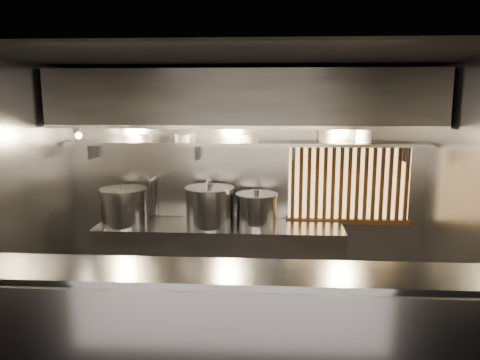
# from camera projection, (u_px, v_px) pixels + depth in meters

# --- Properties ---
(floor) EXTENTS (4.50, 4.50, 0.00)m
(floor) POSITION_uv_depth(u_px,v_px,m) (238.00, 342.00, 4.74)
(floor) COLOR black
(floor) RESTS_ON ground
(ceiling) EXTENTS (4.50, 4.50, 0.00)m
(ceiling) POSITION_uv_depth(u_px,v_px,m) (237.00, 58.00, 4.24)
(ceiling) COLOR black
(ceiling) RESTS_ON wall_back
(wall_back) EXTENTS (4.50, 0.00, 4.50)m
(wall_back) POSITION_uv_depth(u_px,v_px,m) (245.00, 180.00, 5.96)
(wall_back) COLOR gray
(wall_back) RESTS_ON floor
(wall_left) EXTENTS (0.00, 3.00, 3.00)m
(wall_left) POSITION_uv_depth(u_px,v_px,m) (11.00, 204.00, 4.63)
(wall_left) COLOR gray
(wall_left) RESTS_ON floor
(wall_right) EXTENTS (0.00, 3.00, 3.00)m
(wall_right) POSITION_uv_depth(u_px,v_px,m) (478.00, 211.00, 4.35)
(wall_right) COLOR gray
(wall_right) RESTS_ON floor
(serving_counter) EXTENTS (4.50, 0.56, 1.13)m
(serving_counter) POSITION_uv_depth(u_px,v_px,m) (229.00, 338.00, 3.70)
(serving_counter) COLOR #9A9A9F
(serving_counter) RESTS_ON floor
(cooking_bench) EXTENTS (3.00, 0.70, 0.90)m
(cooking_bench) POSITION_uv_depth(u_px,v_px,m) (220.00, 260.00, 5.79)
(cooking_bench) COLOR #9A9A9F
(cooking_bench) RESTS_ON floor
(bowl_shelf) EXTENTS (4.40, 0.34, 0.04)m
(bowl_shelf) POSITION_uv_depth(u_px,v_px,m) (245.00, 144.00, 5.70)
(bowl_shelf) COLOR #9A9A9F
(bowl_shelf) RESTS_ON wall_back
(exhaust_hood) EXTENTS (4.40, 0.81, 0.65)m
(exhaust_hood) POSITION_uv_depth(u_px,v_px,m) (244.00, 99.00, 5.39)
(exhaust_hood) COLOR #2D2D30
(exhaust_hood) RESTS_ON ceiling
(wood_screen) EXTENTS (1.56, 0.09, 1.04)m
(wood_screen) POSITION_uv_depth(u_px,v_px,m) (349.00, 183.00, 5.84)
(wood_screen) COLOR #FFC772
(wood_screen) RESTS_ON wall_back
(faucet_left) EXTENTS (0.04, 0.30, 0.50)m
(faucet_left) POSITION_uv_depth(u_px,v_px,m) (154.00, 188.00, 5.92)
(faucet_left) COLOR silver
(faucet_left) RESTS_ON wall_back
(faucet_right) EXTENTS (0.04, 0.30, 0.50)m
(faucet_right) POSITION_uv_depth(u_px,v_px,m) (209.00, 189.00, 5.88)
(faucet_right) COLOR silver
(faucet_right) RESTS_ON wall_back
(heat_lamp) EXTENTS (0.25, 0.35, 0.20)m
(heat_lamp) POSITION_uv_depth(u_px,v_px,m) (77.00, 131.00, 5.33)
(heat_lamp) COLOR #9A9A9F
(heat_lamp) RESTS_ON exhaust_hood
(pendant_bulb) EXTENTS (0.09, 0.09, 0.19)m
(pendant_bulb) POSITION_uv_depth(u_px,v_px,m) (236.00, 138.00, 5.58)
(pendant_bulb) COLOR #2D2D30
(pendant_bulb) RESTS_ON exhaust_hood
(stock_pot_left) EXTENTS (0.75, 0.75, 0.49)m
(stock_pot_left) POSITION_uv_depth(u_px,v_px,m) (124.00, 206.00, 5.70)
(stock_pot_left) COLOR #9A9A9F
(stock_pot_left) RESTS_ON cooking_bench
(stock_pot_mid) EXTENTS (0.70, 0.70, 0.51)m
(stock_pot_mid) POSITION_uv_depth(u_px,v_px,m) (210.00, 206.00, 5.65)
(stock_pot_mid) COLOR #9A9A9F
(stock_pot_mid) RESTS_ON cooking_bench
(stock_pot_right) EXTENTS (0.60, 0.60, 0.43)m
(stock_pot_right) POSITION_uv_depth(u_px,v_px,m) (257.00, 209.00, 5.67)
(stock_pot_right) COLOR #9A9A9F
(stock_pot_right) RESTS_ON cooking_bench
(bowl_stack_0) EXTENTS (0.20, 0.20, 0.09)m
(bowl_stack_0) POSITION_uv_depth(u_px,v_px,m) (145.00, 138.00, 5.77)
(bowl_stack_0) COLOR white
(bowl_stack_0) RESTS_ON bowl_shelf
(bowl_stack_1) EXTENTS (0.20, 0.20, 0.09)m
(bowl_stack_1) POSITION_uv_depth(u_px,v_px,m) (182.00, 138.00, 5.74)
(bowl_stack_1) COLOR white
(bowl_stack_1) RESTS_ON bowl_shelf
(bowl_stack_2) EXTENTS (0.24, 0.24, 0.09)m
(bowl_stack_2) POSITION_uv_depth(u_px,v_px,m) (250.00, 138.00, 5.69)
(bowl_stack_2) COLOR white
(bowl_stack_2) RESTS_ON bowl_shelf
(bowl_stack_3) EXTENTS (0.23, 0.23, 0.17)m
(bowl_stack_3) POSITION_uv_depth(u_px,v_px,m) (328.00, 136.00, 5.62)
(bowl_stack_3) COLOR white
(bowl_stack_3) RESTS_ON bowl_shelf
(bowl_stack_4) EXTENTS (0.21, 0.21, 0.17)m
(bowl_stack_4) POSITION_uv_depth(u_px,v_px,m) (364.00, 136.00, 5.60)
(bowl_stack_4) COLOR white
(bowl_stack_4) RESTS_ON bowl_shelf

